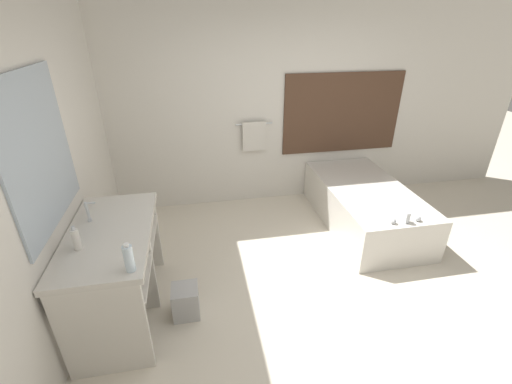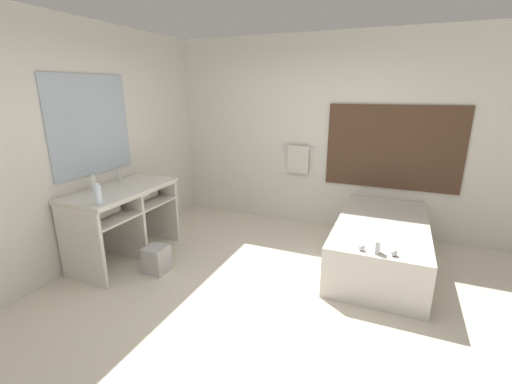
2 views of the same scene
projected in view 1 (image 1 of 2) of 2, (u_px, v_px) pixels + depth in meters
name	position (u px, v px, depth m)	size (l,w,h in m)	color
ground_plane	(326.00, 302.00, 3.26)	(16.00, 16.00, 0.00)	beige
wall_back_with_blinds	(277.00, 107.00, 4.61)	(7.40, 0.13, 2.70)	silver
wall_left_with_mirror	(28.00, 196.00, 2.28)	(0.08, 7.40, 2.70)	silver
vanity_counter	(115.00, 253.00, 2.90)	(0.67, 1.29, 0.87)	silver
sink_faucet	(88.00, 212.00, 2.87)	(0.09, 0.04, 0.18)	silver
bathtub	(364.00, 204.00, 4.38)	(0.97, 1.88, 0.65)	silver
water_bottle_1	(129.00, 258.00, 2.29)	(0.07, 0.07, 0.22)	silver
soap_dispenser	(76.00, 239.00, 2.52)	(0.06, 0.06, 0.20)	white
waste_bin	(186.00, 301.00, 3.07)	(0.23, 0.23, 0.30)	#B2B2B2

